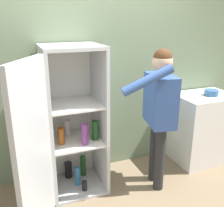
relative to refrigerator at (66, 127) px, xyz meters
The scene contains 5 objects.
wall_back 0.73m from the refrigerator, 49.98° to the left, with size 7.00×0.06×2.55m.
refrigerator is the anchor object (origin of this frame).
person 1.01m from the refrigerator, 12.77° to the right, with size 0.69×0.57×1.57m.
counter 1.87m from the refrigerator, ahead, with size 0.75×0.58×0.91m.
bowl 1.89m from the refrigerator, ahead, with size 0.18×0.18×0.07m.
Camera 1 is at (-0.81, -1.93, 1.86)m, focal length 42.00 mm.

